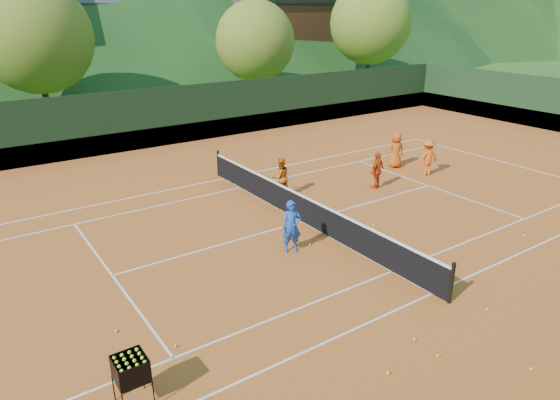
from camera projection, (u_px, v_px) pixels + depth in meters
ground at (302, 222)px, 16.81m from camera, size 400.00×400.00×0.00m
clay_court at (302, 222)px, 16.81m from camera, size 40.00×24.00×0.02m
coach at (292, 227)px, 14.49m from camera, size 0.68×0.57×1.59m
student_a at (281, 177)px, 18.85m from camera, size 0.78×0.64×1.50m
student_b at (377, 170)px, 19.66m from camera, size 0.93×0.57×1.48m
student_c at (396, 150)px, 22.25m from camera, size 0.88×0.70×1.56m
student_d at (427, 157)px, 21.18m from camera, size 1.13×0.79×1.58m
tennis_ball_0 at (524, 235)px, 15.72m from camera, size 0.07×0.07×0.07m
tennis_ball_1 at (409, 277)px, 13.31m from camera, size 0.07×0.07×0.07m
tennis_ball_5 at (374, 225)px, 16.43m from camera, size 0.07×0.07×0.07m
tennis_ball_7 at (531, 369)px, 9.92m from camera, size 0.07×0.07×0.07m
tennis_ball_8 at (422, 260)px, 14.18m from camera, size 0.07×0.07×0.07m
tennis_ball_11 at (116, 331)px, 11.07m from camera, size 0.07×0.07×0.07m
tennis_ball_12 at (310, 245)px, 15.09m from camera, size 0.07×0.07×0.07m
tennis_ball_13 at (388, 373)px, 9.80m from camera, size 0.07×0.07×0.07m
tennis_ball_14 at (438, 356)px, 10.29m from camera, size 0.07×0.07×0.07m
tennis_ball_16 at (414, 339)px, 10.80m from camera, size 0.07×0.07×0.07m
tennis_ball_17 at (175, 346)px, 10.59m from camera, size 0.07×0.07×0.07m
tennis_ball_18 at (487, 309)px, 11.88m from camera, size 0.07×0.07×0.07m
court_lines at (302, 222)px, 16.81m from camera, size 23.83×11.03×0.00m
tennis_net at (303, 208)px, 16.63m from camera, size 0.10×12.07×1.10m
perimeter_fence at (303, 187)px, 16.36m from camera, size 40.40×24.24×3.00m
ball_hopper at (131, 370)px, 8.84m from camera, size 0.57×0.57×1.00m
chalet_mid at (128, 28)px, 44.32m from camera, size 12.65×8.82×11.45m
chalet_right at (283, 24)px, 48.52m from camera, size 11.50×8.82×11.91m
tree_b at (36, 37)px, 28.21m from camera, size 6.40×6.40×8.40m
tree_c at (255, 41)px, 35.05m from camera, size 5.60×5.60×7.35m
tree_d at (370, 23)px, 41.79m from camera, size 6.80×6.80×8.93m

